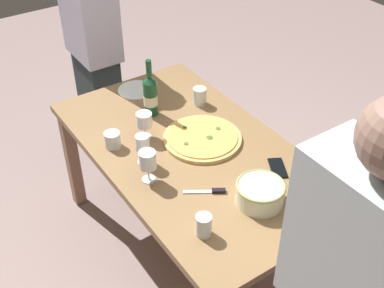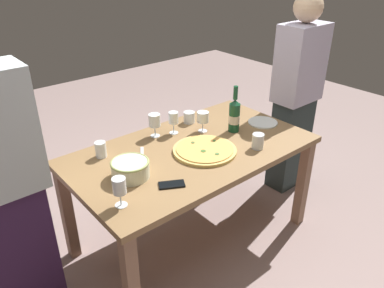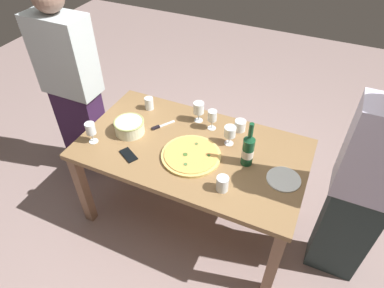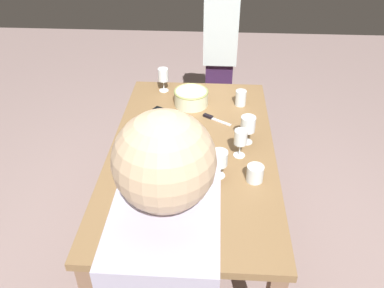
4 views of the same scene
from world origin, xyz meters
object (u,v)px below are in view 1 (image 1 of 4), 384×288
Objects in this scene: cup_spare at (204,225)px; person_host at (94,51)px; cell_phone at (278,168)px; pizza_knife at (210,191)px; wine_glass_by_bottle at (144,121)px; cup_ceramic at (200,96)px; wine_glass_far_right at (148,161)px; dining_table at (192,163)px; wine_glass_near_pizza at (143,144)px; wine_bottle at (150,95)px; pizza at (202,138)px; cup_amber at (113,140)px; side_plate at (136,90)px; serving_bowl at (260,193)px; wine_glass_far_left at (325,189)px.

cup_spare is 1.65m from person_host.
cell_phone is 0.82× the size of pizza_knife.
wine_glass_by_bottle reaches higher than cup_ceramic.
dining_table is at bearing -74.94° from wine_glass_far_right.
wine_glass_near_pizza is 0.40m from pizza_knife.
wine_bottle is at bearing -16.94° from cup_spare.
wine_glass_by_bottle is 1.46× the size of cup_ceramic.
wine_bottle is 2.04× the size of wine_glass_far_right.
wine_glass_by_bottle is 0.09× the size of person_host.
cup_amber reaches higher than pizza.
person_host is (1.07, -0.24, -0.03)m from wine_glass_near_pizza.
pizza is at bearing -175.54° from side_plate.
cup_amber is at bearing 3.93° from wine_glass_far_right.
serving_bowl is 2.21× the size of cup_spare.
cup_ceramic is at bearing -33.77° from cup_spare.
dining_table is 3.90× the size of pizza.
cup_spare reaches higher than pizza.
cup_ceramic reaches higher than cell_phone.
pizza is 2.58× the size of wine_glass_near_pizza.
cup_spare is (-0.83, 0.56, -0.00)m from cup_ceramic.
person_host is at bearing 5.17° from pizza.
dining_table is at bearing 110.60° from pizza.
dining_table is at bearing 176.65° from side_plate.
pizza_knife is at bearing -140.90° from wine_glass_far_right.
wine_glass_by_bottle reaches higher than side_plate.
person_host reaches higher than cup_spare.
wine_glass_far_right is (-0.30, 0.15, 0.01)m from wine_glass_by_bottle.
pizza_knife is 1.44m from person_host.
pizza reaches higher than dining_table.
cup_amber is 0.05× the size of person_host.
wine_glass_far_right is at bearing 39.10° from pizza_knife.
wine_glass_by_bottle is 0.74m from cup_spare.
wine_glass_far_left is 1.61× the size of cup_ceramic.
wine_bottle reaches higher than cup_amber.
wine_glass_by_bottle is 0.91m from person_host.
wine_glass_by_bottle is (0.18, -0.11, -0.01)m from wine_glass_near_pizza.
wine_glass_far_left is 1.81m from person_host.
pizza is (0.03, -0.09, 0.11)m from dining_table.
dining_table is 0.43m from cup_amber.
wine_bottle reaches higher than serving_bowl.
wine_bottle reaches higher than wine_glass_by_bottle.
wine_bottle is 1.53× the size of side_plate.
side_plate is at bearing -10.19° from wine_bottle.
person_host is at bearing -13.60° from wine_glass_far_right.
side_plate is at bearing 4.46° from pizza.
wine_glass_far_right is at bearing 2.44° from cup_spare.
pizza is 1.85× the size of serving_bowl.
cell_phone is at bearing 9.68° from person_host.
side_plate is (0.74, -0.34, -0.11)m from wine_glass_far_right.
wine_glass_near_pizza is 1.10m from person_host.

